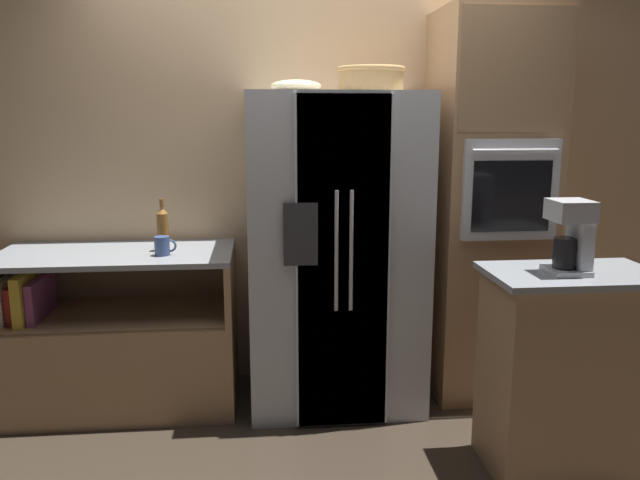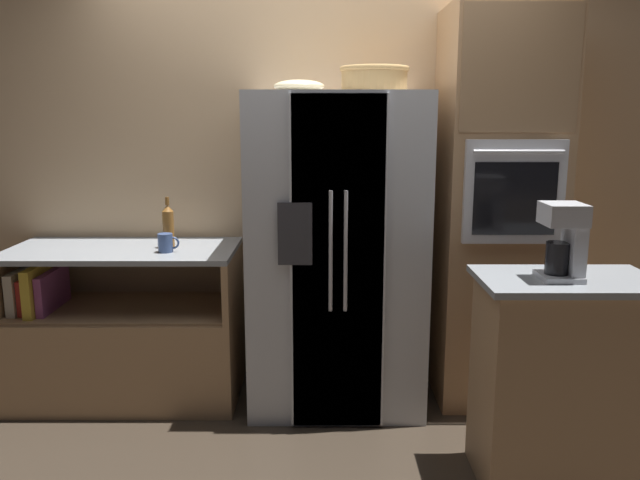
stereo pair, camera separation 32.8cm
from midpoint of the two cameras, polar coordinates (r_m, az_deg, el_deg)
ground_plane at (r=3.78m, az=1.12°, el=-14.68°), size 20.00×20.00×0.00m
wall_back at (r=3.88m, az=1.07°, el=7.51°), size 12.00×0.06×2.80m
counter_left at (r=3.88m, az=-15.05°, el=-9.06°), size 1.31×0.66×0.91m
refrigerator at (r=3.56m, az=4.13°, el=-1.15°), size 0.97×0.78×1.78m
wall_oven at (r=3.76m, az=18.23°, el=2.65°), size 0.64×0.67×2.25m
island_counter at (r=3.13m, az=23.98°, el=-11.71°), size 0.77×0.48×0.97m
wicker_basket at (r=3.58m, az=7.71°, el=14.44°), size 0.38×0.38×0.14m
fruit_bowl at (r=3.57m, az=0.79°, el=13.89°), size 0.28×0.28×0.07m
bottle_tall at (r=3.65m, az=-11.23°, el=1.26°), size 0.06×0.06×0.29m
mug at (r=3.54m, az=-11.37°, el=-0.29°), size 0.12×0.08×0.10m
coffee_maker at (r=2.91m, az=24.64°, el=0.12°), size 0.17×0.18×0.33m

